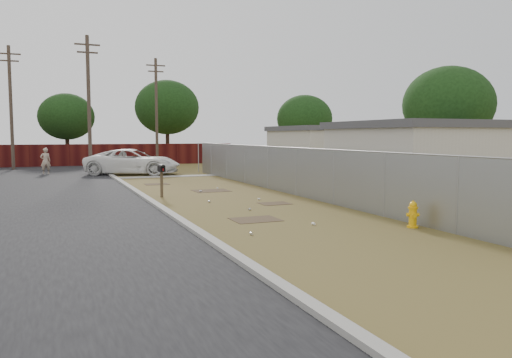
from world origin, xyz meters
name	(u,v)px	position (x,y,z in m)	size (l,w,h in m)	color
ground	(226,199)	(0.00, 0.00, 0.00)	(120.00, 120.00, 0.00)	brown
street	(45,186)	(-6.76, 8.05, 0.02)	(15.10, 60.00, 0.12)	black
chainlink_fence	(286,175)	(3.12, 1.03, 0.80)	(0.10, 27.06, 2.02)	gray
privacy_fence	(57,155)	(-6.00, 25.00, 0.90)	(30.00, 0.12, 1.80)	#49130F
utility_poles	(89,106)	(-3.67, 20.67, 4.69)	(12.60, 8.24, 9.00)	brown
houses	(381,154)	(9.70, 3.13, 1.56)	(9.30, 17.24, 3.10)	beige
horizon_trees	(144,110)	(0.84, 23.56, 4.63)	(33.32, 31.94, 7.78)	#322016
fire_hydrant	(413,215)	(2.70, -7.82, 0.35)	(0.39, 0.39, 0.76)	yellow
mailbox	(161,171)	(-2.28, 1.50, 1.06)	(0.23, 0.58, 1.35)	brown
pickup_truck	(133,162)	(-1.55, 13.96, 0.82)	(2.74, 5.93, 1.65)	white
pedestrian	(46,161)	(-6.76, 16.33, 0.86)	(0.63, 0.41, 1.72)	tan
scattered_litter	(238,203)	(-0.15, -1.69, 0.04)	(2.94, 10.90, 0.07)	white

